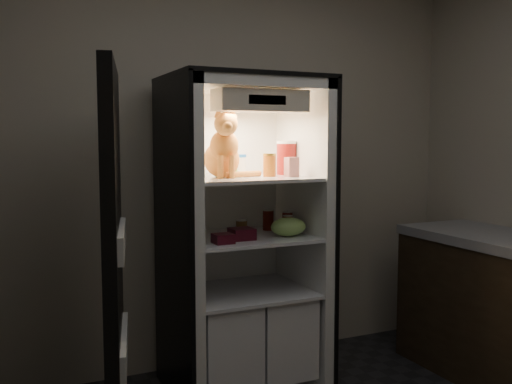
# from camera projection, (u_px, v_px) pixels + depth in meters

# --- Properties ---
(room_shell) EXTENTS (3.60, 3.60, 3.60)m
(room_shell) POSITION_uv_depth(u_px,v_px,m) (387.00, 110.00, 2.12)
(room_shell) COLOR white
(room_shell) RESTS_ON floor
(refrigerator) EXTENTS (0.90, 0.72, 1.88)m
(refrigerator) POSITION_uv_depth(u_px,v_px,m) (241.00, 258.00, 3.45)
(refrigerator) COLOR white
(refrigerator) RESTS_ON floor
(fridge_door) EXTENTS (0.25, 0.86, 1.85)m
(fridge_door) POSITION_uv_depth(u_px,v_px,m) (114.00, 266.00, 2.68)
(fridge_door) COLOR black
(fridge_door) RESTS_ON floor
(tabby_cat) EXTENTS (0.34, 0.40, 0.41)m
(tabby_cat) POSITION_uv_depth(u_px,v_px,m) (223.00, 151.00, 3.30)
(tabby_cat) COLOR #CE591A
(tabby_cat) RESTS_ON refrigerator
(parmesan_shaker) EXTENTS (0.07, 0.07, 0.19)m
(parmesan_shaker) POSITION_uv_depth(u_px,v_px,m) (231.00, 161.00, 3.37)
(parmesan_shaker) COLOR green
(parmesan_shaker) RESTS_ON refrigerator
(mayo_tub) EXTENTS (0.09, 0.09, 0.13)m
(mayo_tub) POSITION_uv_depth(u_px,v_px,m) (239.00, 165.00, 3.51)
(mayo_tub) COLOR white
(mayo_tub) RESTS_ON refrigerator
(salsa_jar) EXTENTS (0.08, 0.08, 0.14)m
(salsa_jar) POSITION_uv_depth(u_px,v_px,m) (269.00, 165.00, 3.36)
(salsa_jar) COLOR maroon
(salsa_jar) RESTS_ON refrigerator
(pepper_jar) EXTENTS (0.12, 0.12, 0.21)m
(pepper_jar) POSITION_uv_depth(u_px,v_px,m) (286.00, 158.00, 3.54)
(pepper_jar) COLOR maroon
(pepper_jar) RESTS_ON refrigerator
(cream_carton) EXTENTS (0.07, 0.07, 0.12)m
(cream_carton) POSITION_uv_depth(u_px,v_px,m) (292.00, 167.00, 3.34)
(cream_carton) COLOR beige
(cream_carton) RESTS_ON refrigerator
(soda_can_a) EXTENTS (0.07, 0.07, 0.13)m
(soda_can_a) POSITION_uv_depth(u_px,v_px,m) (268.00, 220.00, 3.58)
(soda_can_a) COLOR black
(soda_can_a) RESTS_ON refrigerator
(soda_can_b) EXTENTS (0.07, 0.07, 0.12)m
(soda_can_b) POSITION_uv_depth(u_px,v_px,m) (287.00, 221.00, 3.55)
(soda_can_b) COLOR black
(soda_can_b) RESTS_ON refrigerator
(soda_can_c) EXTENTS (0.06, 0.06, 0.12)m
(soda_can_c) POSITION_uv_depth(u_px,v_px,m) (288.00, 225.00, 3.41)
(soda_can_c) COLOR black
(soda_can_c) RESTS_ON refrigerator
(condiment_jar) EXTENTS (0.07, 0.07, 0.09)m
(condiment_jar) POSITION_uv_depth(u_px,v_px,m) (242.00, 227.00, 3.41)
(condiment_jar) COLOR brown
(condiment_jar) RESTS_ON refrigerator
(grape_bag) EXTENTS (0.22, 0.16, 0.11)m
(grape_bag) POSITION_uv_depth(u_px,v_px,m) (288.00, 227.00, 3.37)
(grape_bag) COLOR #8FC95E
(grape_bag) RESTS_ON refrigerator
(berry_box_left) EXTENTS (0.11, 0.11, 0.05)m
(berry_box_left) POSITION_uv_depth(u_px,v_px,m) (223.00, 239.00, 3.13)
(berry_box_left) COLOR #4F0D1A
(berry_box_left) RESTS_ON refrigerator
(berry_box_right) EXTENTS (0.13, 0.13, 0.06)m
(berry_box_right) POSITION_uv_depth(u_px,v_px,m) (242.00, 234.00, 3.25)
(berry_box_right) COLOR #4F0D1A
(berry_box_right) RESTS_ON refrigerator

